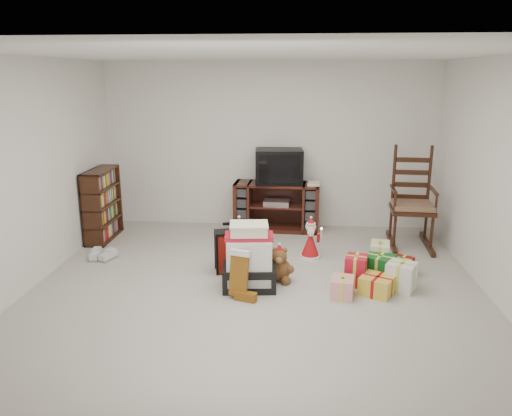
{
  "coord_description": "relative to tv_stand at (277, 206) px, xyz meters",
  "views": [
    {
      "loc": [
        0.4,
        -5.07,
        2.31
      ],
      "look_at": [
        -0.05,
        0.6,
        0.78
      ],
      "focal_mm": 35.0,
      "sensor_mm": 36.0,
      "label": 1
    }
  ],
  "objects": [
    {
      "name": "bookshelf",
      "position": [
        -2.47,
        -0.63,
        0.12
      ],
      "size": [
        0.28,
        0.83,
        1.01
      ],
      "color": "#381A0F",
      "rests_on": "floor"
    },
    {
      "name": "room",
      "position": [
        -0.14,
        -2.24,
        0.88
      ],
      "size": [
        5.01,
        5.01,
        2.51
      ],
      "color": "#B9B6AA",
      "rests_on": "ground"
    },
    {
      "name": "rocking_chair",
      "position": [
        1.87,
        -0.52,
        0.12
      ],
      "size": [
        0.63,
        0.98,
        1.42
      ],
      "rotation": [
        0.0,
        0.0,
        -0.06
      ],
      "color": "#381A0F",
      "rests_on": "floor"
    },
    {
      "name": "red_suitcase",
      "position": [
        -0.46,
        -1.72,
        -0.11
      ],
      "size": [
        0.43,
        0.29,
        0.6
      ],
      "rotation": [
        0.0,
        0.0,
        0.24
      ],
      "color": "maroon",
      "rests_on": "floor"
    },
    {
      "name": "teddy_bear",
      "position": [
        0.11,
        -1.96,
        -0.19
      ],
      "size": [
        0.27,
        0.24,
        0.4
      ],
      "color": "brown",
      "rests_on": "floor"
    },
    {
      "name": "crt_television",
      "position": [
        0.03,
        0.01,
        0.62
      ],
      "size": [
        0.72,
        0.55,
        0.51
      ],
      "rotation": [
        0.0,
        0.0,
        0.07
      ],
      "color": "black",
      "rests_on": "tv_stand"
    },
    {
      "name": "santa_figurine",
      "position": [
        0.48,
        -1.18,
        -0.16
      ],
      "size": [
        0.27,
        0.25,
        0.54
      ],
      "color": "#AB1216",
      "rests_on": "floor"
    },
    {
      "name": "stocking",
      "position": [
        -0.3,
        -2.46,
        -0.09
      ],
      "size": [
        0.27,
        0.18,
        0.54
      ],
      "primitive_type": null,
      "rotation": [
        0.0,
        0.0,
        -0.31
      ],
      "color": "#0C741A",
      "rests_on": "floor"
    },
    {
      "name": "tv_stand",
      "position": [
        0.0,
        0.0,
        0.0
      ],
      "size": [
        1.29,
        0.52,
        0.73
      ],
      "rotation": [
        0.0,
        0.0,
        -0.05
      ],
      "color": "#3F1612",
      "rests_on": "floor"
    },
    {
      "name": "mrs_claus_figurine",
      "position": [
        -0.4,
        -1.5,
        -0.13
      ],
      "size": [
        0.3,
        0.29,
        0.62
      ],
      "color": "#AB1216",
      "rests_on": "floor"
    },
    {
      "name": "sneaker_pair",
      "position": [
        -2.19,
        -1.45,
        -0.32
      ],
      "size": [
        0.33,
        0.29,
        0.09
      ],
      "rotation": [
        0.0,
        0.0,
        -0.08
      ],
      "color": "silver",
      "rests_on": "floor"
    },
    {
      "name": "gift_cluster",
      "position": [
        1.2,
        -1.95,
        -0.22
      ],
      "size": [
        0.83,
        1.21,
        0.28
      ],
      "color": "red",
      "rests_on": "floor"
    },
    {
      "name": "gift_pile",
      "position": [
        -0.22,
        -2.18,
        -0.04
      ],
      "size": [
        0.62,
        0.48,
        0.73
      ],
      "rotation": [
        0.0,
        0.0,
        0.1
      ],
      "color": "black",
      "rests_on": "floor"
    }
  ]
}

